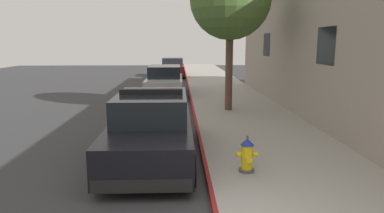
# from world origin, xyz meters

# --- Properties ---
(ground_plane) EXTENTS (32.44, 60.00, 0.20)m
(ground_plane) POSITION_xyz_m (-4.17, 10.00, -0.10)
(ground_plane) COLOR #353538
(sidewalk_pavement) EXTENTS (3.67, 60.00, 0.15)m
(sidewalk_pavement) POSITION_xyz_m (1.83, 10.00, 0.08)
(sidewalk_pavement) COLOR #9E9991
(sidewalk_pavement) RESTS_ON ground
(curb_painted_edge) EXTENTS (0.08, 60.00, 0.15)m
(curb_painted_edge) POSITION_xyz_m (-0.04, 10.00, 0.08)
(curb_painted_edge) COLOR maroon
(curb_painted_edge) RESTS_ON ground
(police_cruiser) EXTENTS (1.94, 4.84, 1.68)m
(police_cruiser) POSITION_xyz_m (-1.26, 4.04, 0.74)
(police_cruiser) COLOR black
(police_cruiser) RESTS_ON ground
(parked_car_silver_ahead) EXTENTS (1.94, 4.84, 1.56)m
(parked_car_silver_ahead) POSITION_xyz_m (-1.37, 14.43, 0.74)
(parked_car_silver_ahead) COLOR #B2B5BA
(parked_car_silver_ahead) RESTS_ON ground
(parked_car_dark_far) EXTENTS (1.94, 4.84, 1.56)m
(parked_car_dark_far) POSITION_xyz_m (-1.12, 24.85, 0.74)
(parked_car_dark_far) COLOR maroon
(parked_car_dark_far) RESTS_ON ground
(fire_hydrant) EXTENTS (0.44, 0.40, 0.76)m
(fire_hydrant) POSITION_xyz_m (0.77, 2.66, 0.50)
(fire_hydrant) COLOR #4C4C51
(fire_hydrant) RESTS_ON sidewalk_pavement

